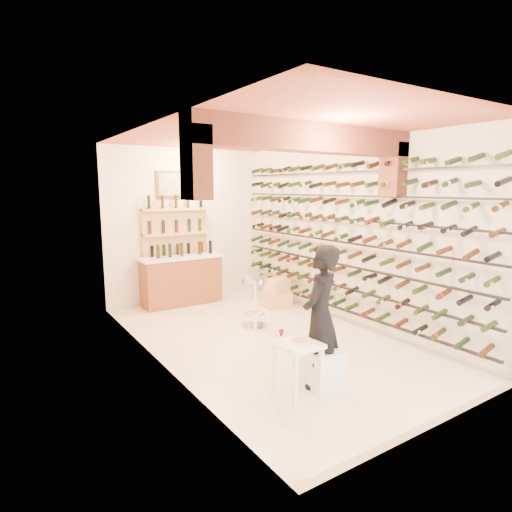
{
  "coord_description": "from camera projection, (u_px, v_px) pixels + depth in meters",
  "views": [
    {
      "loc": [
        -3.65,
        -5.3,
        2.38
      ],
      "look_at": [
        0.0,
        0.3,
        1.3
      ],
      "focal_mm": 29.56,
      "sensor_mm": 36.0,
      "label": 1
    }
  ],
  "objects": [
    {
      "name": "tasting_table",
      "position": [
        297.0,
        353.0,
        4.73
      ],
      "size": [
        0.48,
        0.48,
        0.81
      ],
      "rotation": [
        0.0,
        0.0,
        0.03
      ],
      "color": "white",
      "rests_on": "ground"
    },
    {
      "name": "crate_upper",
      "position": [
        277.0,
        285.0,
        8.47
      ],
      "size": [
        0.52,
        0.41,
        0.27
      ],
      "primitive_type": "cube",
      "rotation": [
        0.0,
        0.0,
        0.22
      ],
      "color": "tan",
      "rests_on": "crate_lower"
    },
    {
      "name": "room_shell",
      "position": [
        277.0,
        197.0,
        6.16
      ],
      "size": [
        3.52,
        6.02,
        3.21
      ],
      "color": "beige",
      "rests_on": "ground"
    },
    {
      "name": "person",
      "position": [
        320.0,
        317.0,
        5.01
      ],
      "size": [
        0.76,
        0.67,
        1.73
      ],
      "primitive_type": "imported",
      "rotation": [
        0.0,
        0.0,
        3.66
      ],
      "color": "black",
      "rests_on": "ground"
    },
    {
      "name": "ground",
      "position": [
        266.0,
        339.0,
        6.73
      ],
      "size": [
        6.0,
        6.0,
        0.0
      ],
      "primitive_type": "plane",
      "color": "white",
      "rests_on": "ground"
    },
    {
      "name": "back_counter",
      "position": [
        182.0,
        279.0,
        8.67
      ],
      "size": [
        1.7,
        0.62,
        1.29
      ],
      "color": "brown",
      "rests_on": "ground"
    },
    {
      "name": "wine_rack",
      "position": [
        339.0,
        237.0,
        7.31
      ],
      "size": [
        0.32,
        5.7,
        2.56
      ],
      "color": "black",
      "rests_on": "ground"
    },
    {
      "name": "back_shelving",
      "position": [
        176.0,
        247.0,
        8.77
      ],
      "size": [
        1.4,
        0.31,
        2.73
      ],
      "color": "tan",
      "rests_on": "ground"
    },
    {
      "name": "white_stool",
      "position": [
        324.0,
        369.0,
        5.06
      ],
      "size": [
        0.44,
        0.44,
        0.47
      ],
      "primitive_type": "cube",
      "rotation": [
        0.0,
        0.0,
        -0.18
      ],
      "color": "white",
      "rests_on": "ground"
    },
    {
      "name": "chrome_barstool",
      "position": [
        255.0,
        299.0,
        7.2
      ],
      "size": [
        0.45,
        0.45,
        0.88
      ],
      "rotation": [
        0.0,
        0.0,
        0.27
      ],
      "color": "silver",
      "rests_on": "ground"
    },
    {
      "name": "crate_lower",
      "position": [
        277.0,
        299.0,
        8.52
      ],
      "size": [
        0.58,
        0.45,
        0.31
      ],
      "primitive_type": "cube",
      "rotation": [
        0.0,
        0.0,
        -0.17
      ],
      "color": "tan",
      "rests_on": "ground"
    }
  ]
}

